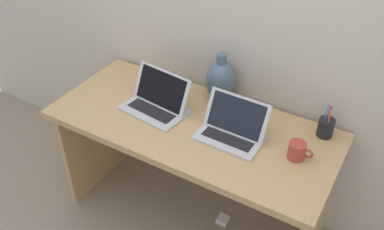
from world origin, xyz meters
TOP-DOWN VIEW (x-y plane):
  - ground_plane at (0.00, 0.00)m, footprint 6.00×6.00m
  - back_wall at (0.00, 0.37)m, footprint 4.40×0.04m
  - desk at (0.00, 0.00)m, footprint 1.51×0.67m
  - laptop_left at (-0.22, 0.01)m, footprint 0.37×0.26m
  - laptop_right at (0.23, 0.01)m, footprint 0.33×0.22m
  - green_vase at (0.02, 0.27)m, footprint 0.16×0.16m
  - coffee_mug at (0.56, 0.02)m, footprint 0.12×0.08m
  - pen_cup at (0.62, 0.25)m, footprint 0.08×0.08m
  - power_brick at (0.18, 0.07)m, footprint 0.07×0.07m

SIDE VIEW (x-z plane):
  - ground_plane at x=0.00m, z-range 0.00..0.00m
  - power_brick at x=0.18m, z-range 0.00..0.03m
  - desk at x=0.00m, z-range 0.21..0.97m
  - coffee_mug at x=0.56m, z-range 0.75..0.84m
  - pen_cup at x=0.62m, z-range 0.72..0.89m
  - laptop_right at x=0.23m, z-range 0.71..0.90m
  - laptop_left at x=-0.22m, z-range 0.70..0.91m
  - green_vase at x=0.02m, z-range 0.73..1.01m
  - back_wall at x=0.00m, z-range 0.00..2.40m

